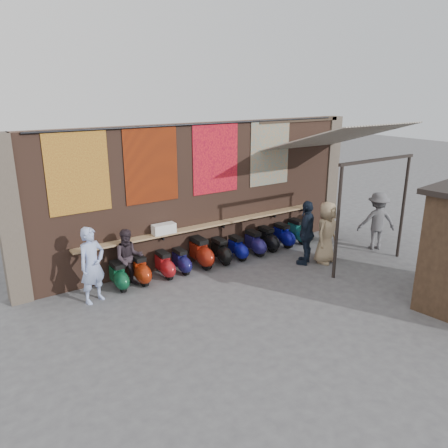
# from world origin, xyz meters

# --- Properties ---
(ground) EXTENTS (70.00, 70.00, 0.00)m
(ground) POSITION_xyz_m (0.00, 0.00, 0.00)
(ground) COLOR #474749
(ground) RESTS_ON ground
(brick_wall) EXTENTS (10.00, 0.40, 4.00)m
(brick_wall) POSITION_xyz_m (0.00, 2.70, 2.00)
(brick_wall) COLOR brown
(brick_wall) RESTS_ON ground
(pier_left) EXTENTS (0.50, 0.50, 4.00)m
(pier_left) POSITION_xyz_m (-5.20, 2.70, 2.00)
(pier_left) COLOR #4C4238
(pier_left) RESTS_ON ground
(pier_right) EXTENTS (0.50, 0.50, 4.00)m
(pier_right) POSITION_xyz_m (5.20, 2.70, 2.00)
(pier_right) COLOR #4C4238
(pier_right) RESTS_ON ground
(eating_counter) EXTENTS (8.00, 0.32, 0.05)m
(eating_counter) POSITION_xyz_m (0.00, 2.33, 1.10)
(eating_counter) COLOR #9E7A51
(eating_counter) RESTS_ON brick_wall
(shelf_box) EXTENTS (0.64, 0.28, 0.27)m
(shelf_box) POSITION_xyz_m (-1.51, 2.30, 1.26)
(shelf_box) COLOR white
(shelf_box) RESTS_ON eating_counter
(tapestry_redgold) EXTENTS (1.50, 0.02, 2.00)m
(tapestry_redgold) POSITION_xyz_m (-3.60, 2.48, 3.00)
(tapestry_redgold) COLOR maroon
(tapestry_redgold) RESTS_ON brick_wall
(tapestry_sun) EXTENTS (1.50, 0.02, 2.00)m
(tapestry_sun) POSITION_xyz_m (-1.70, 2.48, 3.00)
(tapestry_sun) COLOR #C0360B
(tapestry_sun) RESTS_ON brick_wall
(tapestry_orange) EXTENTS (1.50, 0.02, 2.00)m
(tapestry_orange) POSITION_xyz_m (0.30, 2.48, 3.00)
(tapestry_orange) COLOR red
(tapestry_orange) RESTS_ON brick_wall
(tapestry_multi) EXTENTS (1.50, 0.02, 2.00)m
(tapestry_multi) POSITION_xyz_m (2.30, 2.48, 3.00)
(tapestry_multi) COLOR teal
(tapestry_multi) RESTS_ON brick_wall
(hang_rail) EXTENTS (9.50, 0.06, 0.06)m
(hang_rail) POSITION_xyz_m (0.00, 2.47, 3.98)
(hang_rail) COLOR black
(hang_rail) RESTS_ON brick_wall
(scooter_stool_0) EXTENTS (0.33, 0.74, 0.70)m
(scooter_stool_0) POSITION_xyz_m (-2.99, 1.95, 0.35)
(scooter_stool_0) COLOR #0F4B2C
(scooter_stool_0) RESTS_ON ground
(scooter_stool_1) EXTENTS (0.36, 0.79, 0.75)m
(scooter_stool_1) POSITION_xyz_m (-2.40, 1.98, 0.38)
(scooter_stool_1) COLOR #9A250B
(scooter_stool_1) RESTS_ON ground
(scooter_stool_2) EXTENTS (0.33, 0.74, 0.71)m
(scooter_stool_2) POSITION_xyz_m (-1.69, 1.98, 0.35)
(scooter_stool_2) COLOR #A4151A
(scooter_stool_2) RESTS_ON ground
(scooter_stool_3) EXTENTS (0.32, 0.71, 0.67)m
(scooter_stool_3) POSITION_xyz_m (-1.17, 1.99, 0.33)
(scooter_stool_3) COLOR #171653
(scooter_stool_3) RESTS_ON ground
(scooter_stool_4) EXTENTS (0.40, 0.89, 0.85)m
(scooter_stool_4) POSITION_xyz_m (-0.50, 2.05, 0.42)
(scooter_stool_4) COLOR maroon
(scooter_stool_4) RESTS_ON ground
(scooter_stool_5) EXTENTS (0.34, 0.77, 0.73)m
(scooter_stool_5) POSITION_xyz_m (0.12, 1.97, 0.36)
(scooter_stool_5) COLOR black
(scooter_stool_5) RESTS_ON ground
(scooter_stool_6) EXTENTS (0.33, 0.72, 0.69)m
(scooter_stool_6) POSITION_xyz_m (0.72, 1.96, 0.34)
(scooter_stool_6) COLOR navy
(scooter_stool_6) RESTS_ON ground
(scooter_stool_7) EXTENTS (0.35, 0.77, 0.74)m
(scooter_stool_7) POSITION_xyz_m (1.37, 1.97, 0.37)
(scooter_stool_7) COLOR #1D1854
(scooter_stool_7) RESTS_ON ground
(scooter_stool_8) EXTENTS (0.35, 0.78, 0.74)m
(scooter_stool_8) POSITION_xyz_m (1.94, 2.04, 0.37)
(scooter_stool_8) COLOR black
(scooter_stool_8) RESTS_ON ground
(scooter_stool_9) EXTENTS (0.35, 0.78, 0.74)m
(scooter_stool_9) POSITION_xyz_m (2.58, 2.03, 0.37)
(scooter_stool_9) COLOR #0B0D7D
(scooter_stool_9) RESTS_ON ground
(scooter_stool_10) EXTENTS (0.37, 0.81, 0.77)m
(scooter_stool_10) POSITION_xyz_m (3.24, 2.05, 0.39)
(scooter_stool_10) COLOR #1A6B62
(scooter_stool_10) RESTS_ON ground
(diner_left) EXTENTS (0.79, 0.64, 1.87)m
(diner_left) POSITION_xyz_m (-3.71, 1.65, 0.93)
(diner_left) COLOR #9DAFE4
(diner_left) RESTS_ON ground
(diner_right) EXTENTS (0.86, 0.74, 1.53)m
(diner_right) POSITION_xyz_m (-2.68, 2.00, 0.76)
(diner_right) COLOR #2E232A
(diner_right) RESTS_ON ground
(shopper_navy) EXTENTS (1.18, 0.98, 1.89)m
(shopper_navy) POSITION_xyz_m (2.18, 0.58, 0.94)
(shopper_navy) COLOR black
(shopper_navy) RESTS_ON ground
(shopper_grey) EXTENTS (1.37, 1.20, 1.84)m
(shopper_grey) POSITION_xyz_m (4.90, 0.25, 0.92)
(shopper_grey) COLOR #5C5C61
(shopper_grey) RESTS_ON ground
(shopper_tan) EXTENTS (1.03, 0.82, 1.84)m
(shopper_tan) POSITION_xyz_m (2.72, 0.33, 0.92)
(shopper_tan) COLOR #9E8665
(shopper_tan) RESTS_ON ground
(stall_sign) EXTENTS (1.19, 0.20, 0.50)m
(stall_sign) POSITION_xyz_m (3.50, -2.64, 1.99)
(stall_sign) COLOR gold
(stall_sign) RESTS_ON market_stall
(stall_shelf) EXTENTS (2.10, 0.38, 0.06)m
(stall_shelf) POSITION_xyz_m (3.50, -2.64, 1.00)
(stall_shelf) COLOR #473321
(stall_shelf) RESTS_ON market_stall
(awning_canvas) EXTENTS (3.20, 3.28, 0.97)m
(awning_canvas) POSITION_xyz_m (3.50, 0.90, 3.55)
(awning_canvas) COLOR beige
(awning_canvas) RESTS_ON brick_wall
(awning_ledger) EXTENTS (3.30, 0.08, 0.12)m
(awning_ledger) POSITION_xyz_m (3.50, 2.49, 3.95)
(awning_ledger) COLOR #33261C
(awning_ledger) RESTS_ON brick_wall
(awning_header) EXTENTS (3.00, 0.08, 0.08)m
(awning_header) POSITION_xyz_m (3.50, -0.60, 3.08)
(awning_header) COLOR black
(awning_header) RESTS_ON awning_post_left
(awning_post_left) EXTENTS (0.09, 0.09, 3.10)m
(awning_post_left) POSITION_xyz_m (2.10, -0.60, 1.55)
(awning_post_left) COLOR black
(awning_post_left) RESTS_ON ground
(awning_post_right) EXTENTS (0.09, 0.09, 3.10)m
(awning_post_right) POSITION_xyz_m (4.90, -0.60, 1.55)
(awning_post_right) COLOR black
(awning_post_right) RESTS_ON ground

